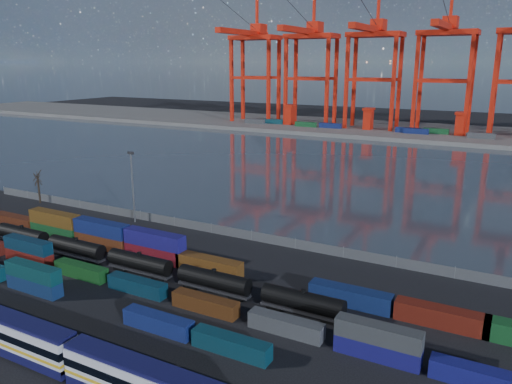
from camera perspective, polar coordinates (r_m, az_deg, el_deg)
The scene contains 14 objects.
ground at distance 83.38m, azimuth -10.04°, elevation -11.30°, with size 700.00×700.00×0.00m, color black.
harbor_water at distance 173.75m, azimuth 11.84°, elevation 2.31°, with size 700.00×700.00×0.00m, color #303A45.
far_quay at distance 274.61m, azimuth 18.26°, elevation 6.54°, with size 700.00×70.00×2.00m, color #514F4C.
passenger_train at distance 74.24m, azimuth -27.16°, elevation -13.91°, with size 77.22×3.11×5.34m.
container_row_south at distance 83.49m, azimuth -20.53°, elevation -10.64°, with size 139.11×2.22×4.72m.
container_row_mid at distance 89.23m, azimuth -17.45°, elevation -8.79°, with size 127.67×2.20×4.69m.
container_row_north at distance 96.51m, azimuth -11.83°, elevation -6.37°, with size 128.61×2.60×5.55m.
tanker_string at distance 101.02m, azimuth -19.80°, elevation -6.02°, with size 106.10×2.81×4.03m.
waterfront_fence at distance 104.51m, azimuth -0.52°, elevation -5.02°, with size 160.12×0.12×2.20m.
bare_tree at distance 142.92m, azimuth -23.60°, elevation 0.60°, with size 2.36×2.45×8.98m.
yard_light_mast at distance 117.57m, azimuth -13.93°, elevation 0.99°, with size 1.60×0.40×16.60m.
gantry_cranes at distance 267.11m, azimuth 17.10°, elevation 15.70°, with size 202.64×53.08×71.87m.
quay_containers at distance 262.36m, azimuth 15.34°, elevation 6.92°, with size 172.58×10.99×2.60m.
straddle_carriers at distance 264.49m, azimuth 17.44°, elevation 7.81°, with size 140.00×7.00×11.10m.
Camera 1 is at (47.58, -58.16, 36.13)m, focal length 35.00 mm.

